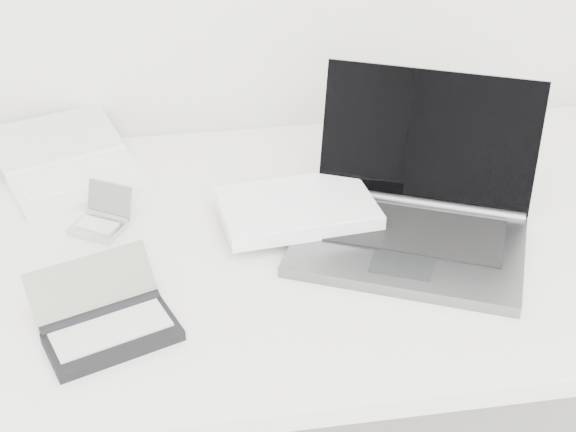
{
  "coord_description": "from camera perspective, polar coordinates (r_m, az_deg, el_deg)",
  "views": [
    {
      "loc": [
        -0.2,
        0.45,
        1.47
      ],
      "look_at": [
        -0.03,
        1.51,
        0.79
      ],
      "focal_mm": 50.0,
      "sensor_mm": 36.0,
      "label": 1
    }
  ],
  "objects": [
    {
      "name": "desk",
      "position": [
        1.36,
        0.98,
        -2.79
      ],
      "size": [
        1.6,
        0.8,
        0.73
      ],
      "color": "white",
      "rests_on": "ground"
    },
    {
      "name": "laptop_large",
      "position": [
        1.32,
        6.4,
        0.27
      ],
      "size": [
        0.54,
        0.43,
        0.24
      ],
      "rotation": [
        0.0,
        0.0,
        -0.44
      ],
      "color": "slate",
      "rests_on": "desk"
    },
    {
      "name": "netbook_open_white",
      "position": [
        1.54,
        -15.07,
        3.19
      ],
      "size": [
        0.33,
        0.37,
        0.05
      ],
      "rotation": [
        0.0,
        0.0,
        0.36
      ],
      "color": "white",
      "rests_on": "desk"
    },
    {
      "name": "pda_silver",
      "position": [
        1.37,
        -13.11,
        -0.29
      ],
      "size": [
        0.11,
        0.11,
        0.07
      ],
      "rotation": [
        0.0,
        0.0,
        -0.55
      ],
      "color": "silver",
      "rests_on": "desk"
    },
    {
      "name": "palmtop_charcoal",
      "position": [
        1.15,
        -12.74,
        -7.42
      ],
      "size": [
        0.22,
        0.2,
        0.08
      ],
      "rotation": [
        0.0,
        0.0,
        0.36
      ],
      "color": "black",
      "rests_on": "desk"
    }
  ]
}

